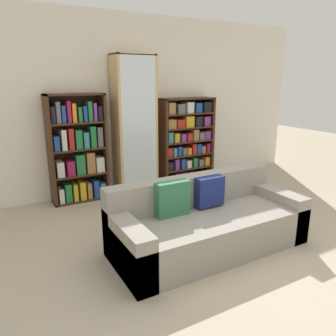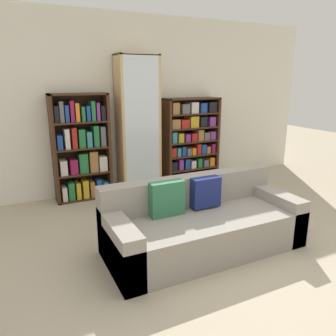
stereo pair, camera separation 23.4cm
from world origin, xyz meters
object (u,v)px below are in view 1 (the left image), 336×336
wine_bottle (201,200)px  bookshelf_left (78,151)px  display_cabinet (134,126)px  couch (207,224)px  bookshelf_right (186,141)px

wine_bottle → bookshelf_left: bearing=137.6°
display_cabinet → couch: bearing=-92.5°
couch → display_cabinet: 2.21m
display_cabinet → wine_bottle: size_ratio=5.78×
bookshelf_right → wine_bottle: size_ratio=3.97×
wine_bottle → couch: bearing=-121.5°
bookshelf_left → display_cabinet: bearing=-1.0°
bookshelf_left → bookshelf_right: bearing=-0.0°
couch → display_cabinet: (0.09, 2.07, 0.78)m
couch → display_cabinet: bearing=87.5°
couch → bookshelf_left: 2.28m
bookshelf_left → bookshelf_right: bookshelf_left is taller
couch → wine_bottle: couch is taller
bookshelf_right → wine_bottle: bookshelf_right is taller
display_cabinet → wine_bottle: 1.56m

